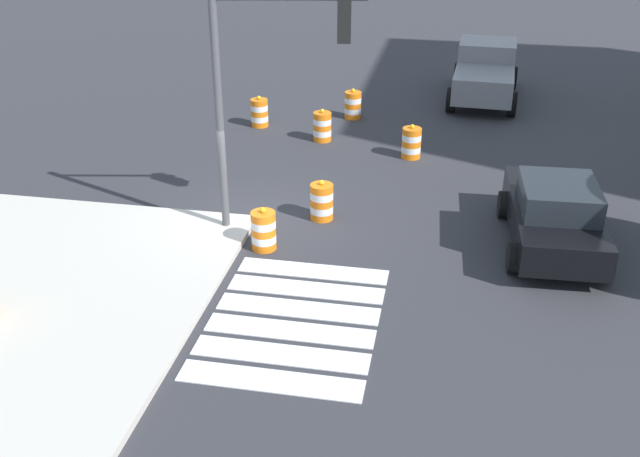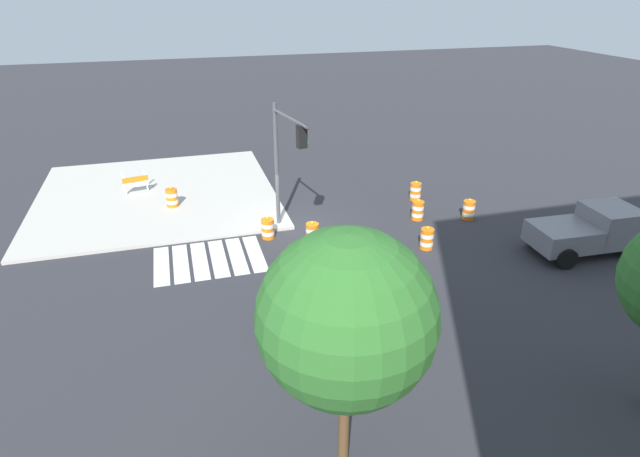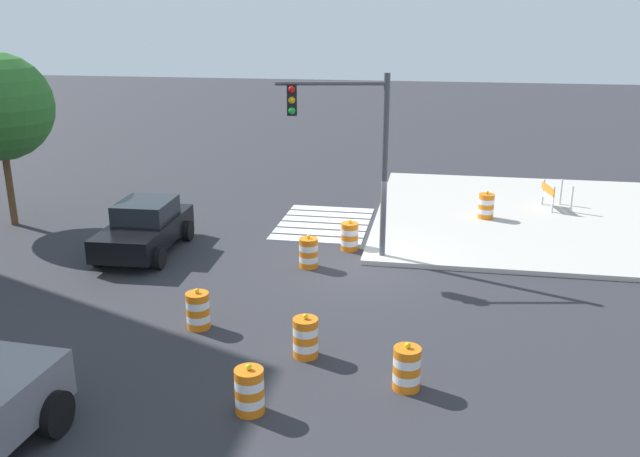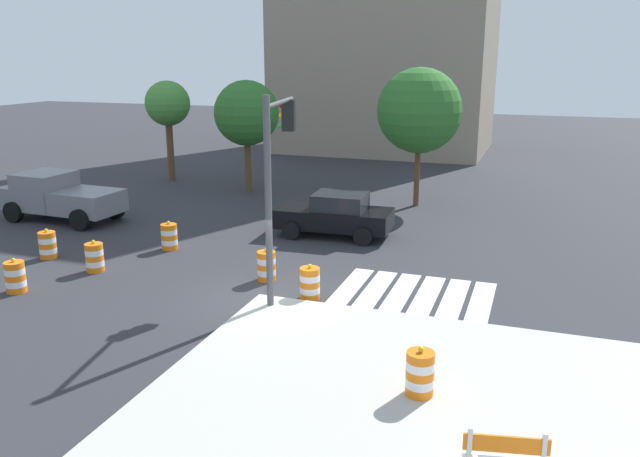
{
  "view_description": "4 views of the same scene",
  "coord_description": "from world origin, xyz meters",
  "px_view_note": "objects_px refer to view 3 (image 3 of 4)",
  "views": [
    {
      "loc": [
        15.49,
        4.47,
        7.97
      ],
      "look_at": [
        2.42,
        2.0,
        1.2
      ],
      "focal_mm": 41.35,
      "sensor_mm": 36.0,
      "label": 1
    },
    {
      "loc": [
        4.8,
        20.85,
        10.27
      ],
      "look_at": [
        -0.29,
        3.19,
        1.47
      ],
      "focal_mm": 29.22,
      "sensor_mm": 36.0,
      "label": 2
    },
    {
      "loc": [
        -18.94,
        -2.16,
        7.21
      ],
      "look_at": [
        -0.28,
        1.19,
        1.18
      ],
      "focal_mm": 37.76,
      "sensor_mm": 36.0,
      "label": 3
    },
    {
      "loc": [
        7.12,
        -15.37,
        6.65
      ],
      "look_at": [
        0.59,
        3.48,
        1.2
      ],
      "focal_mm": 36.26,
      "sensor_mm": 36.0,
      "label": 4
    }
  ],
  "objects_px": {
    "sports_car": "(145,227)",
    "traffic_light_pole": "(347,134)",
    "traffic_barrel_median_near": "(249,391)",
    "traffic_barrel_median_far": "(407,368)",
    "traffic_barrel_crosswalk_end": "(198,310)",
    "traffic_barrel_lane_center": "(306,337)",
    "traffic_barrel_far_curb": "(309,253)",
    "traffic_barrel_on_sidewalk": "(486,206)",
    "traffic_barrel_near_corner": "(350,236)",
    "construction_barricade": "(552,194)"
  },
  "relations": [
    {
      "from": "sports_car",
      "to": "traffic_light_pole",
      "type": "distance_m",
      "value": 7.07
    },
    {
      "from": "traffic_barrel_median_near",
      "to": "traffic_barrel_median_far",
      "type": "bearing_deg",
      "value": -64.3
    },
    {
      "from": "traffic_barrel_crosswalk_end",
      "to": "traffic_barrel_lane_center",
      "type": "bearing_deg",
      "value": -108.37
    },
    {
      "from": "traffic_barrel_median_far",
      "to": "traffic_barrel_far_curb",
      "type": "distance_m",
      "value": 7.18
    },
    {
      "from": "traffic_barrel_median_near",
      "to": "traffic_barrel_on_sidewalk",
      "type": "bearing_deg",
      "value": -20.67
    },
    {
      "from": "traffic_barrel_far_curb",
      "to": "traffic_barrel_on_sidewalk",
      "type": "relative_size",
      "value": 1.0
    },
    {
      "from": "traffic_barrel_median_far",
      "to": "traffic_barrel_on_sidewalk",
      "type": "bearing_deg",
      "value": -10.33
    },
    {
      "from": "traffic_barrel_median_far",
      "to": "traffic_light_pole",
      "type": "height_order",
      "value": "traffic_light_pole"
    },
    {
      "from": "traffic_barrel_median_near",
      "to": "traffic_barrel_lane_center",
      "type": "relative_size",
      "value": 1.0
    },
    {
      "from": "sports_car",
      "to": "traffic_barrel_median_far",
      "type": "xyz_separation_m",
      "value": [
        -6.83,
        -8.62,
        -0.36
      ]
    },
    {
      "from": "traffic_barrel_near_corner",
      "to": "traffic_barrel_far_curb",
      "type": "relative_size",
      "value": 1.0
    },
    {
      "from": "traffic_barrel_crosswalk_end",
      "to": "traffic_barrel_median_far",
      "type": "height_order",
      "value": "same"
    },
    {
      "from": "traffic_barrel_lane_center",
      "to": "traffic_light_pole",
      "type": "bearing_deg",
      "value": 0.07
    },
    {
      "from": "traffic_barrel_crosswalk_end",
      "to": "construction_barricade",
      "type": "distance_m",
      "value": 15.46
    },
    {
      "from": "traffic_barrel_far_curb",
      "to": "traffic_light_pole",
      "type": "xyz_separation_m",
      "value": [
        0.82,
        -0.99,
        3.46
      ]
    },
    {
      "from": "sports_car",
      "to": "traffic_barrel_near_corner",
      "type": "height_order",
      "value": "sports_car"
    },
    {
      "from": "traffic_barrel_crosswalk_end",
      "to": "traffic_barrel_median_far",
      "type": "bearing_deg",
      "value": -110.49
    },
    {
      "from": "traffic_barrel_median_far",
      "to": "traffic_barrel_on_sidewalk",
      "type": "distance_m",
      "value": 12.26
    },
    {
      "from": "sports_car",
      "to": "traffic_light_pole",
      "type": "relative_size",
      "value": 0.8
    },
    {
      "from": "traffic_barrel_median_far",
      "to": "traffic_barrel_lane_center",
      "type": "distance_m",
      "value": 2.46
    },
    {
      "from": "traffic_barrel_crosswalk_end",
      "to": "traffic_light_pole",
      "type": "height_order",
      "value": "traffic_light_pole"
    },
    {
      "from": "traffic_barrel_near_corner",
      "to": "traffic_light_pole",
      "type": "bearing_deg",
      "value": 179.36
    },
    {
      "from": "traffic_barrel_crosswalk_end",
      "to": "traffic_barrel_far_curb",
      "type": "relative_size",
      "value": 1.0
    },
    {
      "from": "traffic_barrel_near_corner",
      "to": "construction_barricade",
      "type": "distance_m",
      "value": 9.03
    },
    {
      "from": "traffic_barrel_near_corner",
      "to": "traffic_barrel_median_near",
      "type": "xyz_separation_m",
      "value": [
        -9.53,
        0.61,
        0.0
      ]
    },
    {
      "from": "sports_car",
      "to": "construction_barricade",
      "type": "xyz_separation_m",
      "value": [
        7.01,
        -13.35,
        -0.09
      ]
    },
    {
      "from": "traffic_barrel_far_curb",
      "to": "traffic_barrel_lane_center",
      "type": "relative_size",
      "value": 1.0
    },
    {
      "from": "traffic_light_pole",
      "to": "sports_car",
      "type": "bearing_deg",
      "value": 93.41
    },
    {
      "from": "traffic_barrel_median_near",
      "to": "traffic_barrel_on_sidewalk",
      "type": "xyz_separation_m",
      "value": [
        13.44,
        -5.07,
        0.15
      ]
    },
    {
      "from": "traffic_barrel_far_curb",
      "to": "construction_barricade",
      "type": "relative_size",
      "value": 0.75
    },
    {
      "from": "traffic_barrel_on_sidewalk",
      "to": "traffic_barrel_lane_center",
      "type": "bearing_deg",
      "value": 158.09
    },
    {
      "from": "sports_car",
      "to": "traffic_light_pole",
      "type": "height_order",
      "value": "traffic_light_pole"
    },
    {
      "from": "traffic_barrel_crosswalk_end",
      "to": "traffic_barrel_far_curb",
      "type": "xyz_separation_m",
      "value": [
        4.49,
        -1.83,
        0.0
      ]
    },
    {
      "from": "sports_car",
      "to": "construction_barricade",
      "type": "bearing_deg",
      "value": -62.29
    },
    {
      "from": "traffic_barrel_crosswalk_end",
      "to": "traffic_barrel_far_curb",
      "type": "height_order",
      "value": "same"
    },
    {
      "from": "construction_barricade",
      "to": "traffic_barrel_near_corner",
      "type": "bearing_deg",
      "value": 129.21
    },
    {
      "from": "traffic_barrel_lane_center",
      "to": "traffic_barrel_on_sidewalk",
      "type": "height_order",
      "value": "traffic_barrel_on_sidewalk"
    },
    {
      "from": "traffic_light_pole",
      "to": "traffic_barrel_on_sidewalk",
      "type": "bearing_deg",
      "value": -42.69
    },
    {
      "from": "traffic_barrel_far_curb",
      "to": "traffic_barrel_lane_center",
      "type": "height_order",
      "value": "same"
    },
    {
      "from": "traffic_barrel_crosswalk_end",
      "to": "traffic_barrel_on_sidewalk",
      "type": "bearing_deg",
      "value": -35.65
    },
    {
      "from": "traffic_barrel_crosswalk_end",
      "to": "traffic_barrel_near_corner",
      "type": "bearing_deg",
      "value": -24.34
    },
    {
      "from": "traffic_barrel_median_near",
      "to": "traffic_barrel_crosswalk_end",
      "type": "bearing_deg",
      "value": 33.98
    },
    {
      "from": "traffic_barrel_far_curb",
      "to": "traffic_light_pole",
      "type": "relative_size",
      "value": 0.19
    },
    {
      "from": "sports_car",
      "to": "construction_barricade",
      "type": "height_order",
      "value": "sports_car"
    },
    {
      "from": "traffic_barrel_median_near",
      "to": "traffic_barrel_median_far",
      "type": "height_order",
      "value": "same"
    },
    {
      "from": "traffic_barrel_median_far",
      "to": "construction_barricade",
      "type": "bearing_deg",
      "value": -18.85
    },
    {
      "from": "traffic_barrel_median_far",
      "to": "construction_barricade",
      "type": "distance_m",
      "value": 14.63
    },
    {
      "from": "traffic_barrel_near_corner",
      "to": "traffic_barrel_crosswalk_end",
      "type": "relative_size",
      "value": 1.0
    },
    {
      "from": "traffic_barrel_near_corner",
      "to": "traffic_barrel_lane_center",
      "type": "distance_m",
      "value": 7.18
    },
    {
      "from": "traffic_light_pole",
      "to": "traffic_barrel_crosswalk_end",
      "type": "bearing_deg",
      "value": 152.09
    }
  ]
}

